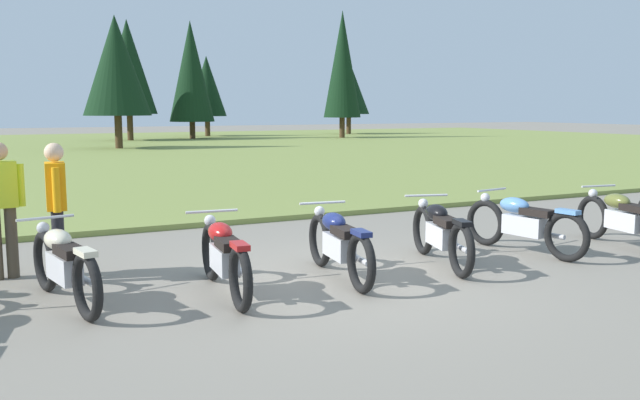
{
  "coord_description": "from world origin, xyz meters",
  "views": [
    {
      "loc": [
        -3.9,
        -7.13,
        2.08
      ],
      "look_at": [
        0.0,
        0.6,
        0.9
      ],
      "focal_mm": 38.15,
      "sensor_mm": 36.0,
      "label": 1
    }
  ],
  "objects_px": {
    "motorcycle_black": "(441,233)",
    "rider_in_hivis_vest": "(1,202)",
    "motorcycle_olive": "(624,218)",
    "motorcycle_navy": "(339,243)",
    "motorcycle_cream": "(64,264)",
    "motorcycle_red": "(224,256)",
    "motorcycle_sky_blue": "(523,223)",
    "rider_near_row_end": "(57,204)"
  },
  "relations": [
    {
      "from": "motorcycle_sky_blue",
      "to": "rider_in_hivis_vest",
      "type": "bearing_deg",
      "value": 165.63
    },
    {
      "from": "motorcycle_cream",
      "to": "motorcycle_navy",
      "type": "height_order",
      "value": "same"
    },
    {
      "from": "motorcycle_red",
      "to": "rider_in_hivis_vest",
      "type": "xyz_separation_m",
      "value": [
        -2.17,
        1.89,
        0.51
      ]
    },
    {
      "from": "motorcycle_black",
      "to": "rider_near_row_end",
      "type": "distance_m",
      "value": 4.83
    },
    {
      "from": "motorcycle_navy",
      "to": "motorcycle_sky_blue",
      "type": "xyz_separation_m",
      "value": [
        3.07,
        0.11,
        0.0
      ]
    },
    {
      "from": "motorcycle_navy",
      "to": "rider_in_hivis_vest",
      "type": "distance_m",
      "value": 4.11
    },
    {
      "from": "motorcycle_olive",
      "to": "rider_near_row_end",
      "type": "bearing_deg",
      "value": 168.26
    },
    {
      "from": "motorcycle_red",
      "to": "rider_in_hivis_vest",
      "type": "distance_m",
      "value": 2.92
    },
    {
      "from": "motorcycle_cream",
      "to": "motorcycle_red",
      "type": "relative_size",
      "value": 0.99
    },
    {
      "from": "motorcycle_red",
      "to": "motorcycle_sky_blue",
      "type": "distance_m",
      "value": 4.56
    },
    {
      "from": "motorcycle_red",
      "to": "motorcycle_olive",
      "type": "relative_size",
      "value": 1.01
    },
    {
      "from": "rider_in_hivis_vest",
      "to": "motorcycle_olive",
      "type": "bearing_deg",
      "value": -14.03
    },
    {
      "from": "motorcycle_black",
      "to": "motorcycle_sky_blue",
      "type": "distance_m",
      "value": 1.52
    },
    {
      "from": "motorcycle_black",
      "to": "motorcycle_sky_blue",
      "type": "height_order",
      "value": "same"
    },
    {
      "from": "motorcycle_cream",
      "to": "motorcycle_olive",
      "type": "xyz_separation_m",
      "value": [
        7.84,
        -0.57,
        0.0
      ]
    },
    {
      "from": "motorcycle_sky_blue",
      "to": "motorcycle_olive",
      "type": "bearing_deg",
      "value": -12.63
    },
    {
      "from": "motorcycle_olive",
      "to": "rider_in_hivis_vest",
      "type": "bearing_deg",
      "value": 165.97
    },
    {
      "from": "motorcycle_sky_blue",
      "to": "rider_near_row_end",
      "type": "height_order",
      "value": "rider_near_row_end"
    },
    {
      "from": "motorcycle_sky_blue",
      "to": "rider_near_row_end",
      "type": "xyz_separation_m",
      "value": [
        -6.14,
        1.25,
        0.51
      ]
    },
    {
      "from": "motorcycle_black",
      "to": "rider_near_row_end",
      "type": "height_order",
      "value": "rider_near_row_end"
    },
    {
      "from": "motorcycle_sky_blue",
      "to": "rider_in_hivis_vest",
      "type": "height_order",
      "value": "rider_in_hivis_vest"
    },
    {
      "from": "motorcycle_red",
      "to": "motorcycle_black",
      "type": "distance_m",
      "value": 3.03
    },
    {
      "from": "motorcycle_black",
      "to": "rider_in_hivis_vest",
      "type": "relative_size",
      "value": 1.23
    },
    {
      "from": "motorcycle_red",
      "to": "motorcycle_black",
      "type": "xyz_separation_m",
      "value": [
        3.03,
        0.08,
        0.0
      ]
    },
    {
      "from": "motorcycle_black",
      "to": "motorcycle_red",
      "type": "bearing_deg",
      "value": -178.4
    },
    {
      "from": "motorcycle_navy",
      "to": "motorcycle_sky_blue",
      "type": "relative_size",
      "value": 1.0
    },
    {
      "from": "motorcycle_olive",
      "to": "motorcycle_navy",
      "type": "bearing_deg",
      "value": 176.83
    },
    {
      "from": "motorcycle_red",
      "to": "motorcycle_navy",
      "type": "bearing_deg",
      "value": 2.38
    },
    {
      "from": "motorcycle_cream",
      "to": "motorcycle_navy",
      "type": "xyz_separation_m",
      "value": [
        3.13,
        -0.31,
        0.0
      ]
    },
    {
      "from": "motorcycle_cream",
      "to": "motorcycle_red",
      "type": "distance_m",
      "value": 1.68
    },
    {
      "from": "motorcycle_black",
      "to": "motorcycle_olive",
      "type": "distance_m",
      "value": 3.18
    },
    {
      "from": "motorcycle_sky_blue",
      "to": "motorcycle_black",
      "type": "bearing_deg",
      "value": -176.84
    },
    {
      "from": "motorcycle_navy",
      "to": "rider_in_hivis_vest",
      "type": "bearing_deg",
      "value": 153.38
    },
    {
      "from": "rider_near_row_end",
      "to": "motorcycle_black",
      "type": "bearing_deg",
      "value": -16.09
    },
    {
      "from": "rider_in_hivis_vest",
      "to": "rider_near_row_end",
      "type": "relative_size",
      "value": 1.0
    },
    {
      "from": "rider_in_hivis_vest",
      "to": "motorcycle_black",
      "type": "bearing_deg",
      "value": -19.16
    },
    {
      "from": "motorcycle_olive",
      "to": "motorcycle_black",
      "type": "bearing_deg",
      "value": 174.87
    },
    {
      "from": "rider_in_hivis_vest",
      "to": "motorcycle_navy",
      "type": "bearing_deg",
      "value": -26.62
    },
    {
      "from": "motorcycle_red",
      "to": "rider_near_row_end",
      "type": "relative_size",
      "value": 1.26
    },
    {
      "from": "motorcycle_olive",
      "to": "rider_near_row_end",
      "type": "height_order",
      "value": "rider_near_row_end"
    },
    {
      "from": "motorcycle_navy",
      "to": "rider_near_row_end",
      "type": "xyz_separation_m",
      "value": [
        -3.07,
        1.36,
        0.51
      ]
    },
    {
      "from": "motorcycle_cream",
      "to": "motorcycle_red",
      "type": "xyz_separation_m",
      "value": [
        1.64,
        -0.37,
        0.0
      ]
    }
  ]
}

